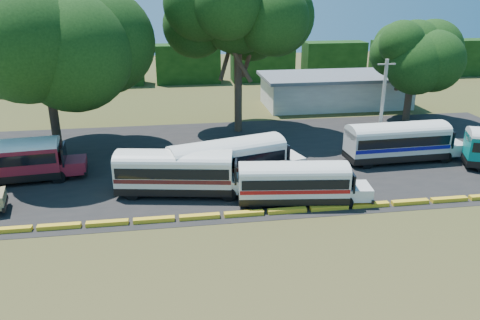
{
  "coord_description": "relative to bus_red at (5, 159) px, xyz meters",
  "views": [
    {
      "loc": [
        -2.98,
        -26.98,
        14.65
      ],
      "look_at": [
        1.99,
        6.0,
        2.16
      ],
      "focal_mm": 35.0,
      "sensor_mm": 36.0,
      "label": 1
    }
  ],
  "objects": [
    {
      "name": "tree_west",
      "position": [
        2.47,
        6.72,
        8.91
      ],
      "size": [
        13.08,
        13.08,
        15.75
      ],
      "color": "#332619",
      "rests_on": "ground"
    },
    {
      "name": "terminal_building",
      "position": [
        34.03,
        20.59,
        0.02
      ],
      "size": [
        19.0,
        9.0,
        4.0
      ],
      "color": "silver",
      "rests_on": "ground"
    },
    {
      "name": "curb",
      "position": [
        16.03,
        -8.41,
        -1.86
      ],
      "size": [
        53.7,
        0.45,
        0.3
      ],
      "color": "gold",
      "rests_on": "ground"
    },
    {
      "name": "ground",
      "position": [
        16.03,
        -9.41,
        -2.01
      ],
      "size": [
        160.0,
        160.0,
        0.0
      ],
      "primitive_type": "plane",
      "color": "#344316",
      "rests_on": "ground"
    },
    {
      "name": "tree_east",
      "position": [
        39.65,
        12.14,
        6.07
      ],
      "size": [
        8.5,
        8.5,
        11.25
      ],
      "color": "#332619",
      "rests_on": "ground"
    },
    {
      "name": "treeline_backdrop",
      "position": [
        16.03,
        38.59,
        0.99
      ],
      "size": [
        130.0,
        4.0,
        6.0
      ],
      "color": "black",
      "rests_on": "ground"
    },
    {
      "name": "bus_white_blue",
      "position": [
        32.57,
        -0.13,
        -0.01
      ],
      "size": [
        10.87,
        3.06,
        3.54
      ],
      "rotation": [
        0.0,
        0.0,
        0.04
      ],
      "color": "black",
      "rests_on": "ground"
    },
    {
      "name": "bus_cream_east",
      "position": [
        17.32,
        -2.82,
        0.04
      ],
      "size": [
        11.35,
        5.67,
        3.63
      ],
      "rotation": [
        0.0,
        0.0,
        0.28
      ],
      "color": "black",
      "rests_on": "ground"
    },
    {
      "name": "bus_red",
      "position": [
        0.0,
        0.0,
        0.0
      ],
      "size": [
        10.87,
        3.68,
        3.5
      ],
      "rotation": [
        0.0,
        0.0,
        0.1
      ],
      "color": "black",
      "rests_on": "ground"
    },
    {
      "name": "tree_center",
      "position": [
        20.02,
        11.2,
        10.17
      ],
      "size": [
        11.26,
        11.26,
        16.36
      ],
      "color": "#332619",
      "rests_on": "ground"
    },
    {
      "name": "asphalt_strip",
      "position": [
        17.03,
        2.59,
        -2.0
      ],
      "size": [
        64.0,
        24.0,
        0.02
      ],
      "primitive_type": "cube",
      "color": "black",
      "rests_on": "ground"
    },
    {
      "name": "bus_white_red",
      "position": [
        21.47,
        -7.03,
        -0.26
      ],
      "size": [
        9.62,
        3.43,
        3.09
      ],
      "rotation": [
        0.0,
        0.0,
        -0.12
      ],
      "color": "black",
      "rests_on": "ground"
    },
    {
      "name": "utility_pole",
      "position": [
        31.62,
        1.9,
        2.45
      ],
      "size": [
        1.6,
        0.3,
        8.7
      ],
      "color": "gray",
      "rests_on": "ground"
    },
    {
      "name": "bus_cream_west",
      "position": [
        13.26,
        -4.24,
        -0.07
      ],
      "size": [
        10.72,
        4.36,
        3.43
      ],
      "rotation": [
        0.0,
        0.0,
        -0.18
      ],
      "color": "black",
      "rests_on": "ground"
    }
  ]
}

